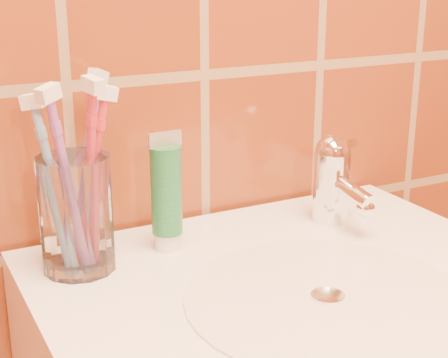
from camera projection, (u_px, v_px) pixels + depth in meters
glass_tumbler at (76, 214)px, 0.76m from camera, size 0.11×0.11×0.13m
toothpaste_tube at (167, 196)px, 0.82m from camera, size 0.04×0.04×0.15m
faucet at (334, 176)px, 0.90m from camera, size 0.05×0.11×0.12m
toothbrush_0 at (85, 169)px, 0.79m from camera, size 0.16×0.16×0.23m
toothbrush_1 at (91, 179)px, 0.77m from camera, size 0.08×0.07×0.21m
toothbrush_2 at (69, 185)px, 0.73m from camera, size 0.10×0.09×0.23m
toothbrush_3 at (90, 178)px, 0.75m from camera, size 0.06×0.09×0.23m
toothbrush_4 at (55, 187)px, 0.75m from camera, size 0.10×0.09×0.21m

